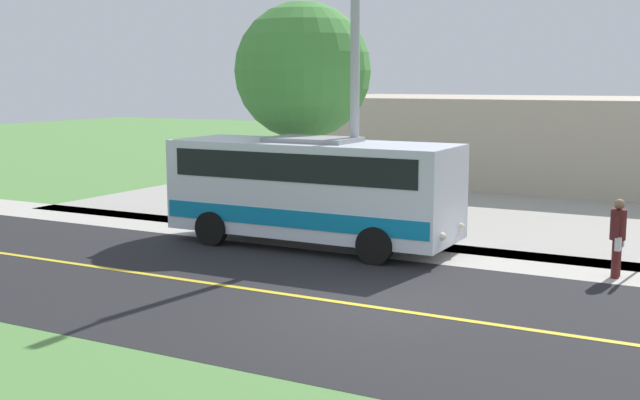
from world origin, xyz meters
TOP-DOWN VIEW (x-y plane):
  - ground_plane at (0.00, 0.00)m, footprint 120.00×120.00m
  - road_surface at (0.00, 0.00)m, footprint 8.00×100.00m
  - sidewalk at (-5.20, 0.00)m, footprint 2.40×100.00m
  - parking_lot_surface at (-12.40, 3.00)m, footprint 14.00×36.00m
  - road_centre_line at (0.00, 0.00)m, footprint 0.16×100.00m
  - shuttle_bus_front at (-4.57, -3.66)m, footprint 2.79×7.68m
  - pedestrian_with_bags at (-4.66, 3.89)m, footprint 0.72×0.34m
  - street_light_pole at (-4.88, -2.67)m, footprint 1.97×0.24m
  - tree_curbside at (-7.40, -5.53)m, footprint 4.08×4.08m
  - commercial_building at (-21.40, -0.55)m, footprint 10.00×22.23m

SIDE VIEW (x-z plane):
  - ground_plane at x=0.00m, z-range 0.00..0.00m
  - sidewalk at x=-5.20m, z-range 0.00..0.01m
  - parking_lot_surface at x=-12.40m, z-range 0.00..0.01m
  - road_surface at x=0.00m, z-range 0.00..0.01m
  - road_centre_line at x=0.00m, z-range 0.01..0.01m
  - pedestrian_with_bags at x=-4.66m, z-range 0.07..1.81m
  - shuttle_bus_front at x=-4.57m, z-range 0.15..2.99m
  - commercial_building at x=-21.40m, z-range 0.00..3.59m
  - street_light_pole at x=-4.88m, z-range 0.41..8.46m
  - tree_curbside at x=-7.40m, z-range 1.26..7.88m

